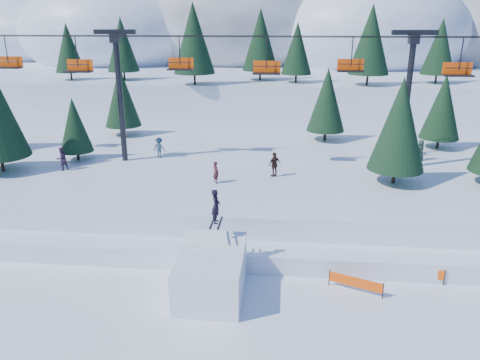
# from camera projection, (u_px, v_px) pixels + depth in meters

# --- Properties ---
(ground) EXTENTS (160.00, 160.00, 0.00)m
(ground) POSITION_uv_depth(u_px,v_px,m) (190.00, 327.00, 21.51)
(ground) COLOR white
(ground) RESTS_ON ground
(mid_shelf) EXTENTS (70.00, 22.00, 2.50)m
(mid_shelf) POSITION_uv_depth(u_px,v_px,m) (234.00, 178.00, 38.06)
(mid_shelf) COLOR white
(mid_shelf) RESTS_ON ground
(berm) EXTENTS (70.00, 6.00, 1.10)m
(berm) POSITION_uv_depth(u_px,v_px,m) (216.00, 240.00, 28.87)
(berm) COLOR white
(berm) RESTS_ON ground
(mountain_ridge) EXTENTS (119.00, 61.33, 26.46)m
(mountain_ridge) POSITION_uv_depth(u_px,v_px,m) (239.00, 42.00, 87.98)
(mountain_ridge) COLOR white
(mountain_ridge) RESTS_ON ground
(jump_kicker) EXTENTS (3.26, 4.45, 5.27)m
(jump_kicker) POSITION_uv_depth(u_px,v_px,m) (211.00, 274.00, 23.61)
(jump_kicker) COLOR white
(jump_kicker) RESTS_ON ground
(chairlift) EXTENTS (46.00, 3.21, 10.28)m
(chairlift) POSITION_uv_depth(u_px,v_px,m) (248.00, 77.00, 35.40)
(chairlift) COLOR black
(chairlift) RESTS_ON mid_shelf
(conifer_stand) EXTENTS (63.22, 16.57, 8.91)m
(conifer_stand) POSITION_uv_depth(u_px,v_px,m) (220.00, 109.00, 37.32)
(conifer_stand) COLOR black
(conifer_stand) RESTS_ON mid_shelf
(distant_skiers) EXTENTS (29.02, 8.04, 1.84)m
(distant_skiers) POSITION_uv_depth(u_px,v_px,m) (213.00, 156.00, 36.52)
(distant_skiers) COLOR #203729
(distant_skiers) RESTS_ON mid_shelf
(banner_near) EXTENTS (2.66, 1.10, 0.90)m
(banner_near) POSITION_uv_depth(u_px,v_px,m) (356.00, 282.00, 24.20)
(banner_near) COLOR black
(banner_near) RESTS_ON ground
(banner_far) EXTENTS (2.77, 0.78, 0.90)m
(banner_far) POSITION_uv_depth(u_px,v_px,m) (417.00, 271.00, 25.26)
(banner_far) COLOR black
(banner_far) RESTS_ON ground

